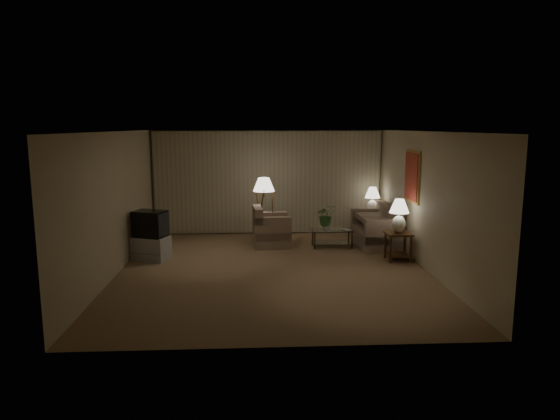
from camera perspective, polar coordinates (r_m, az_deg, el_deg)
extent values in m
plane|color=#8B6D4C|center=(9.91, -0.79, -6.83)|extent=(7.00, 7.00, 0.00)
cube|color=beige|center=(13.09, -1.43, 3.21)|extent=(6.00, 0.04, 2.70)
cube|color=beige|center=(9.96, -18.32, 0.72)|extent=(0.04, 7.00, 2.70)
cube|color=beige|center=(10.19, 16.30, 1.00)|extent=(0.04, 7.00, 2.70)
cube|color=white|center=(9.51, -0.83, 8.97)|extent=(6.00, 7.00, 0.04)
cube|color=#C2B896|center=(13.01, -1.42, 3.17)|extent=(5.85, 0.12, 2.65)
cube|color=gold|center=(10.89, 14.89, 3.72)|extent=(0.03, 0.90, 1.10)
cube|color=#B32121|center=(10.88, 14.76, 3.72)|extent=(0.02, 0.80, 1.00)
cube|color=gray|center=(12.05, 10.81, -3.06)|extent=(1.71, 0.87, 0.40)
cube|color=gray|center=(11.81, -0.97, -3.18)|extent=(1.00, 0.96, 0.39)
cube|color=#39210F|center=(10.74, 13.37, -2.62)|extent=(0.52, 0.52, 0.04)
cube|color=#39210F|center=(10.84, 13.27, -5.00)|extent=(0.45, 0.45, 0.02)
cylinder|color=#39210F|center=(10.55, 12.52, -4.48)|extent=(0.05, 0.05, 0.56)
cylinder|color=#39210F|center=(10.95, 11.93, -3.95)|extent=(0.05, 0.05, 0.56)
cylinder|color=#39210F|center=(10.67, 14.72, -4.41)|extent=(0.05, 0.05, 0.56)
cylinder|color=#39210F|center=(11.06, 14.05, -3.89)|extent=(0.05, 0.05, 0.56)
cube|color=#39210F|center=(12.96, 10.46, -0.45)|extent=(0.56, 0.47, 0.04)
cube|color=#39210F|center=(13.05, 10.40, -2.44)|extent=(0.47, 0.40, 0.02)
cylinder|color=#39210F|center=(12.79, 9.62, -1.93)|extent=(0.05, 0.05, 0.56)
cylinder|color=#39210F|center=(13.14, 9.27, -1.61)|extent=(0.05, 0.05, 0.56)
cylinder|color=#39210F|center=(12.89, 11.60, -1.89)|extent=(0.05, 0.05, 0.56)
cylinder|color=#39210F|center=(13.24, 11.20, -1.58)|extent=(0.05, 0.05, 0.56)
ellipsoid|color=white|center=(10.70, 13.41, -1.58)|extent=(0.29, 0.29, 0.36)
cylinder|color=white|center=(10.66, 13.45, -0.42)|extent=(0.03, 0.03, 0.08)
cone|color=#EFE2CC|center=(10.63, 13.49, 0.45)|extent=(0.41, 0.41, 0.29)
ellipsoid|color=white|center=(12.93, 10.49, 0.38)|extent=(0.27, 0.27, 0.34)
cylinder|color=white|center=(12.90, 10.52, 1.30)|extent=(0.03, 0.03, 0.08)
cone|color=#EFE2CC|center=(12.88, 10.54, 1.99)|extent=(0.39, 0.39, 0.27)
cube|color=silver|center=(11.71, 5.98, -2.27)|extent=(1.01, 0.55, 0.02)
cube|color=silver|center=(11.77, 5.95, -3.74)|extent=(0.94, 0.48, 0.01)
cylinder|color=#3F3019|center=(11.49, 3.98, -3.52)|extent=(0.04, 0.04, 0.40)
cylinder|color=#3F3019|center=(11.89, 3.74, -3.08)|extent=(0.04, 0.04, 0.40)
cylinder|color=#3F3019|center=(11.63, 8.23, -3.44)|extent=(0.04, 0.04, 0.40)
cylinder|color=#3F3019|center=(12.02, 7.85, -3.01)|extent=(0.04, 0.04, 0.40)
cube|color=#B4B5B7|center=(10.93, -14.52, -4.24)|extent=(1.04, 0.95, 0.50)
cube|color=black|center=(10.81, -14.63, -1.53)|extent=(0.95, 0.89, 0.55)
cylinder|color=#39210F|center=(11.89, -1.86, 2.06)|extent=(0.04, 0.04, 0.23)
cone|color=#EFE2CC|center=(11.87, -1.86, 2.94)|extent=(0.52, 0.52, 0.32)
cylinder|color=brown|center=(12.02, -0.17, -2.85)|extent=(0.75, 0.75, 0.43)
imported|color=white|center=(11.66, 5.26, -1.84)|extent=(0.18, 0.18, 0.17)
imported|color=#34692F|center=(11.60, 5.28, -0.24)|extent=(0.50, 0.45, 0.49)
imported|color=olive|center=(11.65, 7.27, -2.28)|extent=(0.25, 0.27, 0.02)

